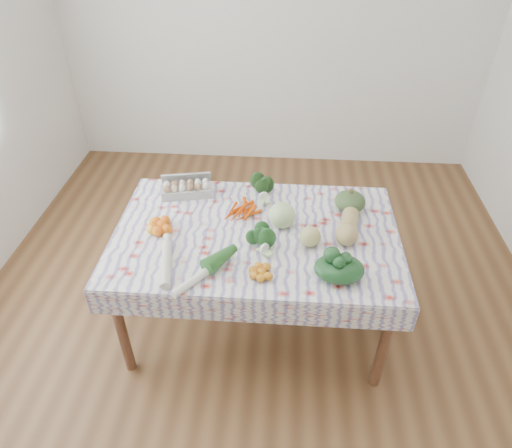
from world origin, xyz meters
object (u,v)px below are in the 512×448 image
at_px(kabocha_squash, 350,201).
at_px(grapefruit, 310,237).
at_px(dining_table, 256,243).
at_px(cabbage, 282,215).
at_px(butternut_squash, 348,226).
at_px(egg_carton, 187,190).

distance_m(kabocha_squash, grapefruit, 0.44).
bearing_deg(dining_table, cabbage, 25.01).
bearing_deg(butternut_squash, dining_table, -166.63).
height_order(egg_carton, kabocha_squash, kabocha_squash).
height_order(dining_table, grapefruit, grapefruit).
xyz_separation_m(egg_carton, kabocha_squash, (1.03, -0.08, 0.02)).
bearing_deg(cabbage, kabocha_squash, 25.31).
distance_m(egg_carton, butternut_squash, 1.06).
xyz_separation_m(dining_table, grapefruit, (0.31, -0.09, 0.14)).
bearing_deg(grapefruit, egg_carton, 150.64).
relative_size(egg_carton, grapefruit, 2.75).
xyz_separation_m(kabocha_squash, cabbage, (-0.41, -0.20, 0.02)).
height_order(egg_carton, grapefruit, grapefruit).
xyz_separation_m(cabbage, grapefruit, (0.16, -0.16, -0.02)).
bearing_deg(egg_carton, dining_table, -47.80).
bearing_deg(kabocha_squash, grapefruit, -125.09).
relative_size(egg_carton, butternut_squash, 1.15).
xyz_separation_m(dining_table, butternut_squash, (0.53, 0.01, 0.15)).
bearing_deg(butternut_squash, grapefruit, -142.06).
height_order(dining_table, cabbage, cabbage).
relative_size(cabbage, grapefruit, 1.35).
distance_m(dining_table, grapefruit, 0.35).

